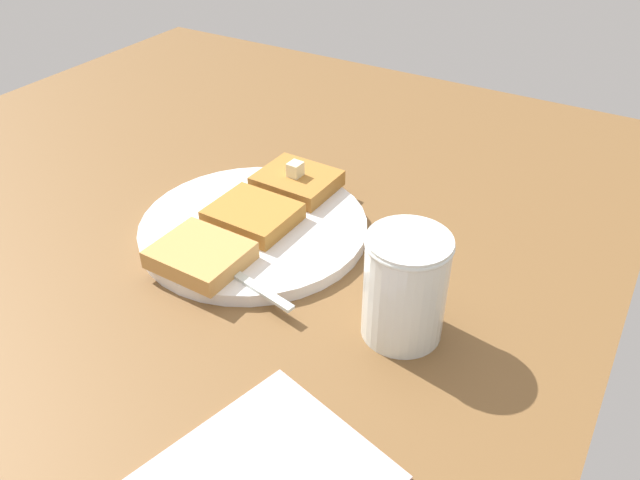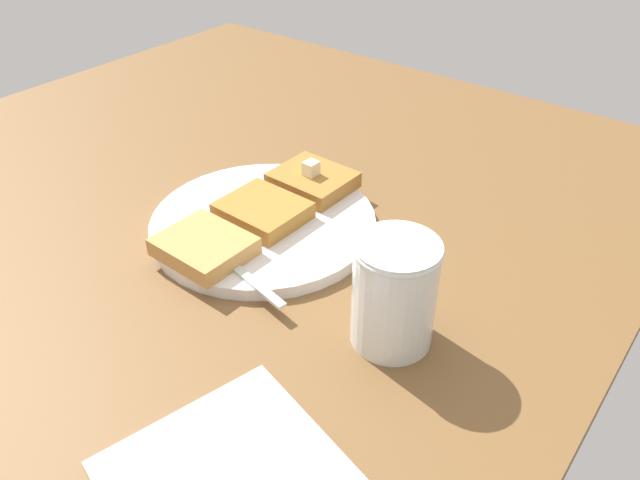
{
  "view_description": "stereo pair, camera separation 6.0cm",
  "coord_description": "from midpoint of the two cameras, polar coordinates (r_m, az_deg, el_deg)",
  "views": [
    {
      "loc": [
        50.57,
        45.29,
        41.44
      ],
      "look_at": [
        8.71,
        20.37,
        6.78
      ],
      "focal_mm": 35.0,
      "sensor_mm": 36.0,
      "label": 1
    },
    {
      "loc": [
        47.2,
        50.22,
        41.44
      ],
      "look_at": [
        8.71,
        20.37,
        6.78
      ],
      "focal_mm": 35.0,
      "sensor_mm": 36.0,
      "label": 2
    }
  ],
  "objects": [
    {
      "name": "toast_slice_right",
      "position": [
        0.63,
        -13.55,
        -1.44
      ],
      "size": [
        7.74,
        8.94,
        1.88
      ],
      "primitive_type": "cube",
      "rotation": [
        0.0,
        0.0,
        -0.02
      ],
      "color": "tan",
      "rests_on": "plate"
    },
    {
      "name": "toast_slice_middle",
      "position": [
        0.68,
        -8.66,
        2.2
      ],
      "size": [
        7.74,
        8.94,
        1.88
      ],
      "primitive_type": "cube",
      "rotation": [
        0.0,
        0.0,
        -0.02
      ],
      "color": "#AC732F",
      "rests_on": "plate"
    },
    {
      "name": "fork",
      "position": [
        0.62,
        -11.35,
        -2.61
      ],
      "size": [
        4.64,
        15.96,
        0.36
      ],
      "color": "silver",
      "rests_on": "plate"
    },
    {
      "name": "butter_pat_primary",
      "position": [
        0.73,
        -4.65,
        6.39
      ],
      "size": [
        1.73,
        1.57,
        1.65
      ],
      "primitive_type": "cube",
      "rotation": [
        0.0,
        0.0,
        3.09
      ],
      "color": "beige",
      "rests_on": "toast_slice_left"
    },
    {
      "name": "plate",
      "position": [
        0.69,
        -8.55,
        1.14
      ],
      "size": [
        24.83,
        24.83,
        1.37
      ],
      "color": "silver",
      "rests_on": "table_surface"
    },
    {
      "name": "toast_slice_left",
      "position": [
        0.74,
        -4.45,
        5.31
      ],
      "size": [
        7.74,
        8.94,
        1.88
      ],
      "primitive_type": "cube",
      "rotation": [
        0.0,
        0.0,
        -0.02
      ],
      "color": "#A56D2E",
      "rests_on": "plate"
    },
    {
      "name": "syrup_jar",
      "position": [
        0.53,
        4.6,
        -4.65
      ],
      "size": [
        7.4,
        7.4,
        10.16
      ],
      "color": "#37160A",
      "rests_on": "table_surface"
    },
    {
      "name": "table_surface",
      "position": [
        0.79,
        -11.69,
        4.1
      ],
      "size": [
        95.53,
        95.53,
        2.28
      ],
      "primitive_type": "cube",
      "color": "brown",
      "rests_on": "ground"
    }
  ]
}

